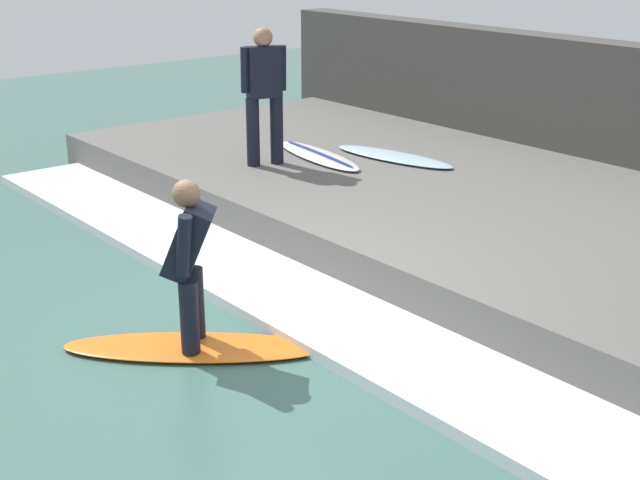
# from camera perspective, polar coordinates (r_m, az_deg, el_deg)

# --- Properties ---
(ground_plane) EXTENTS (28.00, 28.00, 0.00)m
(ground_plane) POSITION_cam_1_polar(r_m,az_deg,el_deg) (7.32, -4.31, -6.35)
(ground_plane) COLOR #426B60
(concrete_ledge) EXTENTS (4.40, 12.32, 0.45)m
(concrete_ledge) POSITION_cam_1_polar(r_m,az_deg,el_deg) (9.45, 12.74, 0.76)
(concrete_ledge) COLOR #66635E
(concrete_ledge) RESTS_ON ground_plane
(wave_foam_crest) EXTENTS (1.06, 11.70, 0.10)m
(wave_foam_crest) POSITION_cam_1_polar(r_m,az_deg,el_deg) (7.67, -0.21, -4.63)
(wave_foam_crest) COLOR silver
(wave_foam_crest) RESTS_ON ground_plane
(surfboard_riding) EXTENTS (1.94, 1.77, 0.06)m
(surfboard_riding) POSITION_cam_1_polar(r_m,az_deg,el_deg) (7.18, -8.05, -6.80)
(surfboard_riding) COLOR orange
(surfboard_riding) RESTS_ON ground_plane
(surfer_riding) EXTENTS (0.55, 0.54, 1.35)m
(surfer_riding) POSITION_cam_1_polar(r_m,az_deg,el_deg) (6.87, -8.36, -0.99)
(surfer_riding) COLOR black
(surfer_riding) RESTS_ON surfboard_riding
(surfer_waiting_near) EXTENTS (0.53, 0.36, 1.62)m
(surfer_waiting_near) POSITION_cam_1_polar(r_m,az_deg,el_deg) (10.64, -3.61, 9.63)
(surfer_waiting_near) COLOR black
(surfer_waiting_near) RESTS_ON concrete_ledge
(surfboard_waiting_near) EXTENTS (0.68, 1.78, 0.07)m
(surfboard_waiting_near) POSITION_cam_1_polar(r_m,az_deg,el_deg) (11.11, -0.11, 5.43)
(surfboard_waiting_near) COLOR white
(surfboard_waiting_near) RESTS_ON concrete_ledge
(surfboard_spare) EXTENTS (0.74, 1.77, 0.06)m
(surfboard_spare) POSITION_cam_1_polar(r_m,az_deg,el_deg) (11.10, 4.74, 5.36)
(surfboard_spare) COLOR silver
(surfboard_spare) RESTS_ON concrete_ledge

